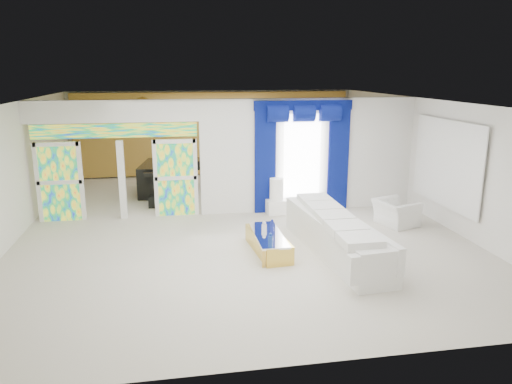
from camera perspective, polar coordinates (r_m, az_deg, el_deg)
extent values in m
plane|color=#B7AF9E|center=(11.97, -2.40, -3.77)|extent=(12.00, 12.00, 0.00)
cube|color=white|center=(12.99, 6.43, 4.41)|extent=(5.70, 0.18, 3.00)
cube|color=white|center=(12.41, -16.49, 9.17)|extent=(4.30, 0.18, 0.55)
cube|color=#994C3F|center=(12.90, -22.24, 1.09)|extent=(0.95, 0.04, 2.00)
cube|color=#994C3F|center=(12.58, -9.49, 1.66)|extent=(0.95, 0.04, 2.00)
cube|color=#994C3F|center=(12.46, -16.34, 6.99)|extent=(4.00, 0.05, 0.35)
cube|color=white|center=(12.84, 5.47, 4.09)|extent=(1.00, 0.02, 2.30)
cube|color=#030341|center=(12.60, 1.09, 3.72)|extent=(0.55, 0.10, 2.80)
cube|color=#030341|center=(13.12, 9.73, 3.94)|extent=(0.55, 0.10, 2.80)
cube|color=#030341|center=(12.64, 5.65, 10.19)|extent=(2.60, 0.12, 0.25)
cube|color=white|center=(12.30, 21.69, 3.16)|extent=(0.04, 2.70, 1.90)
cube|color=#B37A2B|center=(17.39, -4.99, 6.93)|extent=(9.70, 0.12, 2.90)
cube|color=white|center=(10.11, 9.35, -5.20)|extent=(1.19, 3.91, 0.73)
cube|color=gold|center=(10.11, 1.46, -6.10)|extent=(0.72, 1.74, 0.38)
cube|color=white|center=(12.82, 3.75, -1.69)|extent=(1.15, 0.45, 0.37)
cylinder|color=white|center=(12.63, 2.46, 0.33)|extent=(0.36, 0.36, 0.58)
imported|color=white|center=(12.28, 16.23, -2.37)|extent=(1.06, 1.14, 0.62)
cube|color=black|center=(15.09, -10.61, 1.63)|extent=(1.67, 2.04, 0.93)
cube|color=black|center=(13.61, -10.61, -1.11)|extent=(0.97, 0.49, 0.31)
cube|color=tan|center=(15.16, -21.85, 0.55)|extent=(0.61, 0.57, 0.76)
sphere|color=gold|center=(14.75, -13.29, 9.80)|extent=(0.60, 0.60, 0.60)
cylinder|color=navy|center=(9.44, 1.73, -5.77)|extent=(0.09, 0.09, 0.19)
cylinder|color=navy|center=(9.97, 1.92, -4.35)|extent=(0.08, 0.08, 0.29)
cylinder|color=silver|center=(10.27, 0.98, -4.24)|extent=(0.11, 0.11, 0.14)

